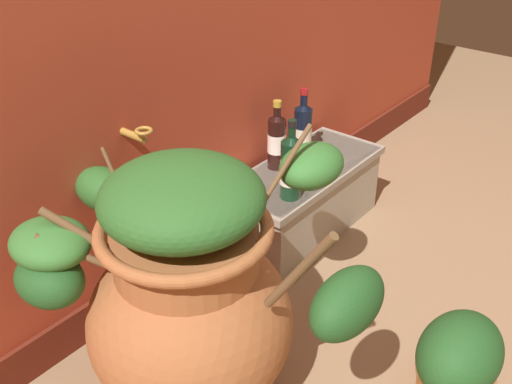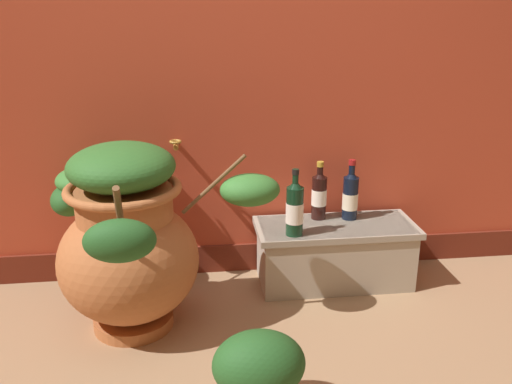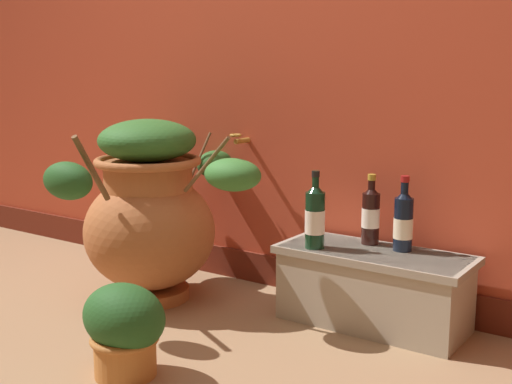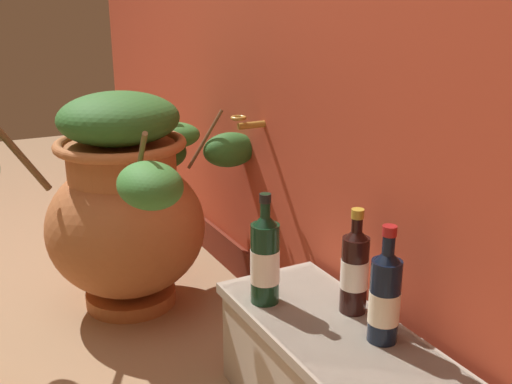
{
  "view_description": "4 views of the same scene",
  "coord_description": "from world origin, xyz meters",
  "views": [
    {
      "loc": [
        -1.26,
        -0.32,
        1.49
      ],
      "look_at": [
        0.11,
        0.79,
        0.45
      ],
      "focal_mm": 43.17,
      "sensor_mm": 36.0,
      "label": 1
    },
    {
      "loc": [
        -0.1,
        -1.46,
        1.32
      ],
      "look_at": [
        0.19,
        0.88,
        0.5
      ],
      "focal_mm": 38.8,
      "sensor_mm": 36.0,
      "label": 2
    },
    {
      "loc": [
        1.65,
        -1.44,
        1.01
      ],
      "look_at": [
        0.06,
        0.84,
        0.5
      ],
      "focal_mm": 46.95,
      "sensor_mm": 36.0,
      "label": 3
    },
    {
      "loc": [
        1.65,
        0.12,
        1.1
      ],
      "look_at": [
        0.18,
        0.89,
        0.56
      ],
      "focal_mm": 41.72,
      "sensor_mm": 36.0,
      "label": 4
    }
  ],
  "objects": [
    {
      "name": "terracotta_urn",
      "position": [
        -0.36,
        0.64,
        0.4
      ],
      "size": [
        0.96,
        1.03,
        0.8
      ],
      "color": "#B26638",
      "rests_on": "ground_plane"
    },
    {
      "name": "wine_bottle_left",
      "position": [
        0.36,
        0.82,
        0.44
      ],
      "size": [
        0.08,
        0.08,
        0.31
      ],
      "color": "black",
      "rests_on": "stone_ledge"
    },
    {
      "name": "wine_bottle_right",
      "position": [
        0.52,
        1.01,
        0.43
      ],
      "size": [
        0.07,
        0.07,
        0.29
      ],
      "color": "black",
      "rests_on": "stone_ledge"
    },
    {
      "name": "potted_shrub",
      "position": [
        0.1,
        0.03,
        0.17
      ],
      "size": [
        0.31,
        0.23,
        0.32
      ],
      "color": "#CC7F3D",
      "rests_on": "ground_plane"
    },
    {
      "name": "wine_bottle_middle",
      "position": [
        0.67,
        0.98,
        0.43
      ],
      "size": [
        0.08,
        0.08,
        0.3
      ],
      "color": "black",
      "rests_on": "stone_ledge"
    },
    {
      "name": "back_wall",
      "position": [
        -0.0,
        1.2,
        1.29
      ],
      "size": [
        4.4,
        0.33,
        2.6
      ],
      "color": "#B74228",
      "rests_on": "ground_plane"
    },
    {
      "name": "stone_ledge",
      "position": [
        0.58,
        0.91,
        0.17
      ],
      "size": [
        0.77,
        0.33,
        0.3
      ],
      "color": "#B2A893",
      "rests_on": "ground_plane"
    }
  ]
}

